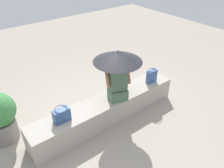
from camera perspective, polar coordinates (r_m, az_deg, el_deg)
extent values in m
plane|color=#9E9384|center=(4.66, -1.36, -8.90)|extent=(14.00, 14.00, 0.00)
cube|color=#A8A093|center=(4.50, -1.40, -6.57)|extent=(3.16, 0.52, 0.49)
cube|color=#47664C|center=(4.33, 1.45, -2.48)|extent=(0.41, 0.37, 0.22)
cube|color=#47664C|center=(4.13, 1.51, 1.49)|extent=(0.37, 0.29, 0.48)
sphere|color=#9E7051|center=(3.97, 1.59, 5.69)|extent=(0.20, 0.20, 0.20)
cylinder|color=#9E7051|center=(4.19, 4.09, 2.23)|extent=(0.13, 0.21, 0.32)
cylinder|color=#9E7051|center=(4.07, -1.12, 1.30)|extent=(0.13, 0.21, 0.32)
cylinder|color=#B7B7BC|center=(4.12, 1.38, 1.99)|extent=(0.02, 0.02, 1.00)
cone|color=black|center=(3.93, 1.46, 7.03)|extent=(0.88, 0.88, 0.20)
sphere|color=#B7B7BC|center=(3.88, 1.48, 8.55)|extent=(0.03, 0.03, 0.03)
cube|color=#335184|center=(4.89, 9.99, 1.92)|extent=(0.24, 0.10, 0.28)
torus|color=#335184|center=(4.81, 10.17, 3.53)|extent=(0.18, 0.18, 0.01)
cube|color=#335184|center=(3.90, -12.63, -7.74)|extent=(0.29, 0.13, 0.24)
torus|color=#335184|center=(3.81, -12.88, -6.16)|extent=(0.21, 0.21, 0.01)
cylinder|color=gray|center=(4.58, -25.68, -10.35)|extent=(0.48, 0.48, 0.41)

